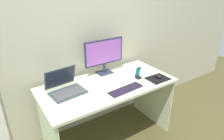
{
  "coord_description": "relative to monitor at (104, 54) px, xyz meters",
  "views": [
    {
      "loc": [
        -1.01,
        -1.6,
        1.76
      ],
      "look_at": [
        0.04,
        -0.02,
        0.91
      ],
      "focal_mm": 31.72,
      "sensor_mm": 36.0,
      "label": 1
    }
  ],
  "objects": [
    {
      "name": "laptop",
      "position": [
        -0.56,
        -0.16,
        -0.19
      ],
      "size": [
        0.36,
        0.32,
        0.23
      ],
      "color": "#364449",
      "rests_on": "desk"
    },
    {
      "name": "wall_back",
      "position": [
        -0.11,
        0.18,
        0.26
      ],
      "size": [
        6.0,
        0.04,
        2.5
      ],
      "primitive_type": "cube",
      "color": "#BBB59B",
      "rests_on": "ground_plane"
    },
    {
      "name": "mouse",
      "position": [
        0.45,
        -0.45,
        -0.22
      ],
      "size": [
        0.08,
        0.11,
        0.04
      ],
      "primitive_type": "ellipsoid",
      "rotation": [
        0.0,
        0.0,
        -0.17
      ],
      "color": "black",
      "rests_on": "mousepad"
    },
    {
      "name": "ground_plane",
      "position": [
        -0.11,
        -0.26,
        -0.99
      ],
      "size": [
        8.0,
        8.0,
        0.0
      ],
      "primitive_type": "plane",
      "color": "#4C4525"
    },
    {
      "name": "mousepad",
      "position": [
        0.42,
        -0.47,
        -0.24
      ],
      "size": [
        0.25,
        0.2,
        0.0
      ],
      "primitive_type": "cube",
      "color": "black",
      "rests_on": "desk"
    },
    {
      "name": "keyboard_external",
      "position": [
        -0.03,
        -0.47,
        -0.23
      ],
      "size": [
        0.4,
        0.14,
        0.01
      ],
      "primitive_type": "cube",
      "rotation": [
        0.0,
        0.0,
        0.07
      ],
      "color": "black",
      "rests_on": "desk"
    },
    {
      "name": "monitor",
      "position": [
        0.0,
        0.0,
        0.0
      ],
      "size": [
        0.5,
        0.14,
        0.42
      ],
      "color": "#282E49",
      "rests_on": "desk"
    },
    {
      "name": "desk",
      "position": [
        -0.11,
        -0.26,
        -0.39
      ],
      "size": [
        1.46,
        0.71,
        0.75
      ],
      "color": "beige",
      "rests_on": "ground_plane"
    },
    {
      "name": "phone_in_dock",
      "position": [
        0.25,
        -0.33,
        -0.19
      ],
      "size": [
        0.06,
        0.06,
        0.14
      ],
      "color": "black",
      "rests_on": "desk"
    }
  ]
}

